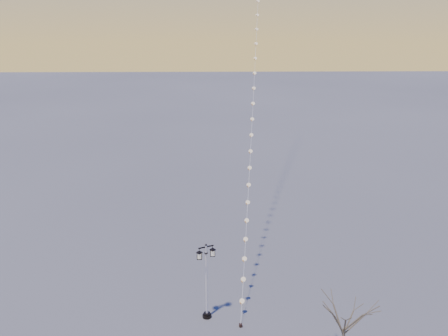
{
  "coord_description": "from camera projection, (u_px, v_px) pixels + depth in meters",
  "views": [
    {
      "loc": [
        -1.62,
        -23.23,
        19.75
      ],
      "look_at": [
        -0.95,
        8.38,
        9.16
      ],
      "focal_mm": 36.37,
      "sensor_mm": 36.0,
      "label": 1
    }
  ],
  "objects": [
    {
      "name": "kite_train",
      "position": [
        256.0,
        33.0,
        43.57
      ],
      "size": [
        5.3,
        40.55,
        36.59
      ],
      "rotation": [
        0.0,
        0.0,
        -0.25
      ],
      "color": "black",
      "rests_on": "ground"
    },
    {
      "name": "bare_tree",
      "position": [
        345.0,
        319.0,
        26.28
      ],
      "size": [
        2.68,
        2.68,
        4.45
      ],
      "rotation": [
        0.0,
        0.0,
        0.11
      ],
      "color": "brown",
      "rests_on": "ground"
    },
    {
      "name": "street_lamp",
      "position": [
        206.0,
        278.0,
        30.37
      ],
      "size": [
        1.36,
        0.86,
        5.65
      ],
      "rotation": [
        0.0,
        0.0,
        0.41
      ],
      "color": "black",
      "rests_on": "ground"
    }
  ]
}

